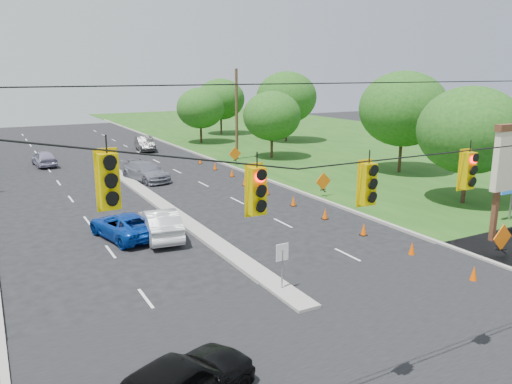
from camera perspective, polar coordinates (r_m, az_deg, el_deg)
ground at (r=16.37m, az=14.67°, el=-18.77°), size 160.00×160.00×0.00m
grass_right at (r=50.52m, az=24.11°, el=2.49°), size 40.00×160.00×0.06m
cross_street at (r=16.37m, az=14.67°, el=-18.77°), size 160.00×14.00×0.02m
curb_right at (r=45.37m, az=-2.07°, el=2.54°), size 0.25×110.00×0.16m
median at (r=33.49m, az=-10.62°, el=-1.65°), size 1.00×34.00×0.18m
median_sign at (r=19.97m, az=3.02°, el=-7.53°), size 0.55×0.06×2.05m
signal_span at (r=13.69m, az=18.60°, el=-2.70°), size 25.60×0.32×9.00m
utility_pole_far_right at (r=50.26m, az=-2.23°, el=8.79°), size 0.28×0.28×9.00m
cone_0 at (r=23.24m, az=23.63°, el=-8.54°), size 0.32×0.32×0.70m
cone_1 at (r=25.34m, az=17.39°, el=-6.19°), size 0.32×0.32×0.70m
cone_2 at (r=27.73m, az=12.21°, el=-4.17°), size 0.32×0.32×0.70m
cone_3 at (r=30.33m, az=7.90°, el=-2.46°), size 0.32×0.32×0.70m
cone_4 at (r=33.09m, az=4.31°, el=-1.01°), size 0.32×0.32×0.70m
cone_5 at (r=35.99m, az=1.28°, el=0.21°), size 0.32×0.32×0.70m
cone_6 at (r=38.98m, az=-1.29°, el=1.25°), size 0.32×0.32×0.70m
cone_7 at (r=42.31m, az=-2.76°, el=2.22°), size 0.32×0.32×0.70m
cone_8 at (r=45.43m, az=-4.70°, el=2.97°), size 0.32×0.32×0.70m
cone_9 at (r=48.60m, az=-6.39°, el=3.62°), size 0.32×0.32×0.70m
work_sign_0 at (r=25.97m, az=26.32°, el=-4.80°), size 1.27×0.58×1.37m
work_sign_1 at (r=35.46m, az=7.69°, el=1.12°), size 1.27×0.58×1.37m
work_sign_2 at (r=47.25m, az=-2.41°, el=4.33°), size 1.27×0.58×1.37m
tree_7 at (r=35.58m, az=23.23°, el=6.51°), size 6.72×6.72×7.84m
tree_8 at (r=45.13m, az=16.48°, el=9.09°), size 7.56×7.56×8.82m
tree_9 at (r=51.06m, az=1.83°, el=8.69°), size 5.88×5.88×6.86m
tree_10 at (r=63.66m, az=3.51°, el=10.74°), size 7.56×7.56×8.82m
tree_11 at (r=71.46m, az=-4.06°, el=10.54°), size 6.72×6.72×7.84m
tree_12 at (r=62.70m, az=-6.38°, el=9.51°), size 5.88×5.88×6.86m
white_sedan at (r=27.09m, az=-10.91°, el=-3.55°), size 2.28×4.98×1.58m
blue_pickup at (r=27.57m, az=-14.86°, el=-3.72°), size 3.29×5.25×1.35m
silver_car_far at (r=41.63m, az=-12.49°, el=2.31°), size 3.29×5.64×1.54m
silver_car_oncoming at (r=51.10m, az=-23.06°, el=3.56°), size 2.12×4.53×1.50m
dark_car_receding at (r=57.93m, az=-12.60°, el=5.43°), size 2.34×5.09×1.62m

